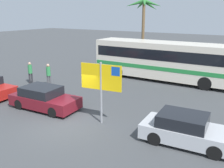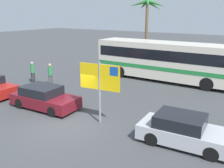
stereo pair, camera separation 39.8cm
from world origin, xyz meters
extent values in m
plane|color=#424447|center=(0.00, 0.00, 0.00)|extent=(120.00, 120.00, 0.00)
cube|color=silver|center=(0.98, 11.27, 1.73)|extent=(11.90, 2.66, 2.90)
cube|color=black|center=(0.98, 11.27, 2.28)|extent=(11.43, 2.68, 0.84)
cube|color=#23843D|center=(0.98, 11.27, 1.22)|extent=(11.78, 2.68, 0.32)
cylinder|color=black|center=(4.67, 12.47, 0.50)|extent=(1.00, 0.28, 1.00)
cylinder|color=black|center=(4.67, 10.06, 0.50)|extent=(1.00, 0.28, 1.00)
cylinder|color=black|center=(-2.71, 12.47, 0.50)|extent=(1.00, 0.28, 1.00)
cylinder|color=black|center=(-2.71, 10.06, 0.50)|extent=(1.00, 0.28, 1.00)
cylinder|color=gray|center=(1.44, 1.27, 1.60)|extent=(0.11, 0.11, 3.20)
cube|color=yellow|center=(1.44, 1.27, 2.45)|extent=(2.19, 0.36, 1.30)
cube|color=#1447A8|center=(2.24, 1.38, 2.82)|extent=(0.45, 0.13, 0.44)
cube|color=maroon|center=(-2.53, 1.19, 0.48)|extent=(4.26, 2.04, 0.64)
cube|color=black|center=(-2.78, 1.17, 1.06)|extent=(2.26, 1.78, 0.52)
cylinder|color=black|center=(-1.30, 2.09, 0.30)|extent=(0.61, 0.20, 0.60)
cylinder|color=black|center=(-1.20, 0.45, 0.30)|extent=(0.61, 0.20, 0.60)
cylinder|color=black|center=(-3.87, 1.93, 0.30)|extent=(0.61, 0.20, 0.60)
cylinder|color=black|center=(-3.77, 0.29, 0.30)|extent=(0.61, 0.20, 0.60)
cube|color=#B7BABF|center=(5.82, 1.47, 0.48)|extent=(4.03, 2.00, 0.64)
cube|color=black|center=(5.58, 1.45, 1.06)|extent=(2.14, 1.74, 0.52)
cylinder|color=black|center=(6.97, 2.35, 0.30)|extent=(0.61, 0.20, 0.60)
cylinder|color=black|center=(7.08, 0.75, 0.30)|extent=(0.61, 0.20, 0.60)
cylinder|color=black|center=(4.55, 2.18, 0.30)|extent=(0.61, 0.20, 0.60)
cylinder|color=black|center=(4.66, 0.59, 0.30)|extent=(0.61, 0.20, 0.60)
cylinder|color=black|center=(-6.41, 1.63, 0.30)|extent=(0.61, 0.18, 0.60)
cylinder|color=#2D2D33|center=(-7.57, 4.62, 0.42)|extent=(0.13, 0.13, 0.84)
cylinder|color=#2D2D33|center=(-7.69, 4.49, 0.42)|extent=(0.13, 0.13, 0.84)
cylinder|color=#338E4C|center=(-7.63, 4.56, 1.18)|extent=(0.32, 0.32, 0.67)
sphere|color=tan|center=(-7.63, 4.56, 1.62)|extent=(0.23, 0.23, 0.23)
cylinder|color=#4C4C51|center=(-5.71, 4.78, 0.43)|extent=(0.13, 0.13, 0.86)
cylinder|color=#4C4C51|center=(-5.82, 4.64, 0.43)|extent=(0.13, 0.13, 0.86)
cylinder|color=#338E4C|center=(-5.77, 4.71, 1.20)|extent=(0.32, 0.32, 0.68)
sphere|color=tan|center=(-5.77, 4.71, 1.66)|extent=(0.23, 0.23, 0.23)
cylinder|color=brown|center=(-3.76, 17.24, 3.25)|extent=(0.32, 0.32, 6.50)
cone|color=#2D7533|center=(-2.82, 17.34, 6.42)|extent=(2.07, 0.66, 0.99)
cone|color=#2D7533|center=(-3.34, 18.02, 6.24)|extent=(1.32, 1.95, 1.31)
cone|color=#2D7533|center=(-4.47, 17.83, 6.31)|extent=(1.82, 1.63, 1.18)
cone|color=#2D7533|center=(-4.63, 16.83, 6.43)|extent=(2.03, 1.27, 0.97)
cone|color=#2D7533|center=(-3.32, 16.39, 6.42)|extent=(1.34, 2.01, 0.98)
camera|label=1|loc=(8.30, -8.76, 5.54)|focal=40.64mm
camera|label=2|loc=(8.63, -8.54, 5.54)|focal=40.64mm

